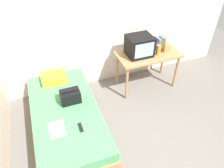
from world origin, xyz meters
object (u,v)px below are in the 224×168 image
tv (139,46)px  water_bottle (158,50)px  bed (67,121)px  pillow (53,78)px  book_row (159,43)px  remote_dark (81,127)px  picture_frame (167,49)px  desk (148,58)px  handbag (70,96)px  magazine (57,129)px

tv → water_bottle: size_ratio=2.29×
bed → pillow: (-0.05, 0.77, 0.30)m
water_bottle → tv: bearing=159.0°
tv → book_row: bearing=8.6°
tv → remote_dark: bearing=-142.2°
pillow → picture_frame: bearing=-6.2°
desk → handbag: bearing=-163.1°
bed → remote_dark: 0.51m
tv → magazine: size_ratio=1.52×
desk → magazine: desk is taller
desk → tv: tv is taller
bed → pillow: size_ratio=5.00×
desk → book_row: size_ratio=4.97×
picture_frame → pillow: size_ratio=0.39×
book_row → desk: bearing=-159.9°
desk → picture_frame: size_ratio=7.45×
tv → magazine: 2.00m
bed → tv: tv is taller
book_row → picture_frame: book_row is taller
bed → tv: (1.51, 0.65, 0.68)m
tv → picture_frame: (0.51, -0.11, -0.10)m
bed → book_row: 2.17m
pillow → remote_dark: bearing=-81.2°
book_row → handbag: book_row is taller
pillow → remote_dark: (0.18, -1.18, -0.05)m
desk → book_row: (0.25, 0.09, 0.21)m
water_bottle → book_row: size_ratio=0.82×
magazine → remote_dark: remote_dark is taller
picture_frame → magazine: size_ratio=0.54×
tv → book_row: 0.45m
desk → book_row: book_row is taller
desk → picture_frame: (0.33, -0.09, 0.17)m
water_bottle → bed: bearing=-164.0°
picture_frame → book_row: bearing=112.7°
book_row → remote_dark: 2.17m
bed → remote_dark: (0.14, -0.42, 0.26)m
bed → remote_dark: bearing=-71.7°
bed → handbag: (0.13, 0.15, 0.35)m
handbag → magazine: bearing=-122.4°
water_bottle → pillow: water_bottle is taller
book_row → remote_dark: size_ratio=1.50×
bed → water_bottle: (1.84, 0.53, 0.60)m
book_row → remote_dark: (-1.81, -1.13, -0.36)m
book_row → bed: bearing=-159.8°
tv → remote_dark: (-1.38, -1.07, -0.43)m
magazine → bed: bearing=62.0°
bed → water_bottle: size_ratio=10.41×
bed → handbag: size_ratio=6.67×
water_bottle → magazine: bearing=-157.0°
desk → remote_dark: size_ratio=7.44×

